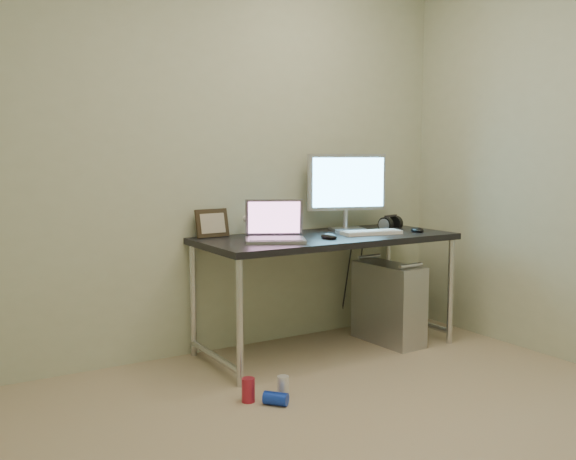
{
  "coord_description": "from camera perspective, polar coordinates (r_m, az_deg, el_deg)",
  "views": [
    {
      "loc": [
        -1.71,
        -1.98,
        1.26
      ],
      "look_at": [
        0.12,
        1.04,
        0.85
      ],
      "focal_mm": 40.0,
      "sensor_mm": 36.0,
      "label": 1
    }
  ],
  "objects": [
    {
      "name": "desk",
      "position": [
        4.13,
        3.41,
        -1.53
      ],
      "size": [
        1.66,
        0.73,
        0.75
      ],
      "color": "black",
      "rests_on": "ground"
    },
    {
      "name": "picture_frame",
      "position": [
        4.05,
        -6.76,
        0.61
      ],
      "size": [
        0.23,
        0.08,
        0.18
      ],
      "primitive_type": "cube",
      "rotation": [
        -0.21,
        0.0,
        0.08
      ],
      "color": "black",
      "rests_on": "desk"
    },
    {
      "name": "floor",
      "position": [
        2.9,
        9.21,
        -19.17
      ],
      "size": [
        3.5,
        3.5,
        0.0
      ],
      "primitive_type": "plane",
      "color": "tan",
      "rests_on": "ground"
    },
    {
      "name": "wall_back",
      "position": [
        4.1,
        -6.6,
        6.44
      ],
      "size": [
        3.5,
        0.02,
        2.5
      ],
      "primitive_type": "cube",
      "color": "beige",
      "rests_on": "ground"
    },
    {
      "name": "can_blue",
      "position": [
        3.36,
        -1.09,
        -14.75
      ],
      "size": [
        0.13,
        0.14,
        0.07
      ],
      "primitive_type": "cylinder",
      "rotation": [
        1.57,
        0.0,
        0.71
      ],
      "color": "#1435C5",
      "rests_on": "ground"
    },
    {
      "name": "monitor",
      "position": [
        4.41,
        5.26,
        3.93
      ],
      "size": [
        0.54,
        0.22,
        0.52
      ],
      "rotation": [
        0.0,
        0.0,
        -0.29
      ],
      "color": "silver",
      "rests_on": "desk"
    },
    {
      "name": "can_white",
      "position": [
        3.45,
        -0.44,
        -13.78
      ],
      "size": [
        0.07,
        0.07,
        0.12
      ],
      "primitive_type": "cylinder",
      "rotation": [
        0.0,
        0.0,
        0.03
      ],
      "color": "silver",
      "rests_on": "ground"
    },
    {
      "name": "tower_computer",
      "position": [
        4.41,
        8.91,
        -6.43
      ],
      "size": [
        0.25,
        0.53,
        0.57
      ],
      "rotation": [
        0.0,
        0.0,
        0.05
      ],
      "color": "#AAAAAE",
      "rests_on": "ground"
    },
    {
      "name": "mouse_right",
      "position": [
        4.4,
        11.42,
        0.1
      ],
      "size": [
        0.1,
        0.13,
        0.04
      ],
      "primitive_type": "ellipsoid",
      "rotation": [
        0.0,
        0.0,
        -0.22
      ],
      "color": "black",
      "rests_on": "desk"
    },
    {
      "name": "headphones",
      "position": [
        4.6,
        9.1,
        0.57
      ],
      "size": [
        0.2,
        0.11,
        0.12
      ],
      "rotation": [
        0.0,
        0.0,
        0.31
      ],
      "color": "black",
      "rests_on": "desk"
    },
    {
      "name": "cable_a",
      "position": [
        4.66,
        5.3,
        -4.04
      ],
      "size": [
        0.01,
        0.16,
        0.69
      ],
      "primitive_type": "cylinder",
      "rotation": [
        0.21,
        0.0,
        0.0
      ],
      "color": "black",
      "rests_on": "ground"
    },
    {
      "name": "keyboard",
      "position": [
        4.21,
        7.43,
        -0.22
      ],
      "size": [
        0.41,
        0.19,
        0.02
      ],
      "primitive_type": "cube",
      "rotation": [
        0.0,
        0.0,
        -0.17
      ],
      "color": "white",
      "rests_on": "desk"
    },
    {
      "name": "webcam",
      "position": [
        4.15,
        -3.7,
        0.83
      ],
      "size": [
        0.05,
        0.04,
        0.12
      ],
      "rotation": [
        0.0,
        0.0,
        0.14
      ],
      "color": "silver",
      "rests_on": "desk"
    },
    {
      "name": "laptop",
      "position": [
        3.87,
        -1.17,
        -0.09
      ],
      "size": [
        0.45,
        0.42,
        0.24
      ],
      "rotation": [
        0.0,
        0.0,
        -0.47
      ],
      "color": "silver",
      "rests_on": "desk"
    },
    {
      "name": "cable_b",
      "position": [
        4.7,
        6.33,
        -4.21
      ],
      "size": [
        0.02,
        0.11,
        0.71
      ],
      "primitive_type": "cylinder",
      "rotation": [
        0.14,
        0.0,
        0.09
      ],
      "color": "black",
      "rests_on": "ground"
    },
    {
      "name": "mouse_left",
      "position": [
        3.96,
        3.65,
        -0.47
      ],
      "size": [
        0.08,
        0.13,
        0.04
      ],
      "primitive_type": "ellipsoid",
      "rotation": [
        0.0,
        0.0,
        0.05
      ],
      "color": "black",
      "rests_on": "desk"
    },
    {
      "name": "can_red",
      "position": [
        3.4,
        -3.55,
        -14.01
      ],
      "size": [
        0.09,
        0.09,
        0.12
      ],
      "primitive_type": "cylinder",
      "rotation": [
        0.0,
        0.0,
        0.38
      ],
      "color": "#A91E33",
      "rests_on": "ground"
    }
  ]
}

